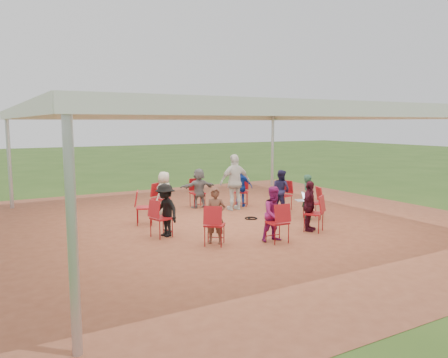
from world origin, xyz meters
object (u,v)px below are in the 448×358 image
chair_9 (314,214)px  person_seated_3 (199,188)px  chair_6 (161,218)px  person_seated_8 (309,206)px  chair_2 (241,192)px  standing_person (235,182)px  person_seated_1 (281,190)px  person_seated_2 (241,187)px  person_seated_0 (308,197)px  laptop (302,198)px  chair_5 (144,208)px  person_seated_7 (275,214)px  person_seated_4 (164,193)px  chair_0 (312,203)px  chair_4 (161,199)px  chair_8 (277,223)px  person_seated_5 (165,210)px  chair_7 (214,225)px  person_seated_6 (215,216)px  chair_1 (283,196)px  chair_3 (197,193)px  cable_coil (251,218)px

chair_9 → person_seated_3: person_seated_3 is taller
chair_6 → person_seated_8: 3.61m
chair_2 → standing_person: standing_person is taller
standing_person → person_seated_1: bearing=149.4°
person_seated_1 → person_seated_2: (-0.72, 1.13, 0.00)m
chair_6 → person_seated_0: size_ratio=0.72×
person_seated_1 → laptop: size_ratio=2.99×
chair_5 → person_seated_7: size_ratio=0.72×
person_seated_4 → standing_person: 2.18m
chair_9 → standing_person: (-0.30, 3.25, 0.41)m
chair_0 → chair_4: 4.36m
chair_0 → person_seated_7: (-2.26, -1.33, 0.18)m
chair_8 → chair_5: bearing=126.0°
person_seated_2 → chair_0: bearing=146.1°
person_seated_4 → person_seated_5: same height
chair_7 → chair_5: bearing=144.0°
person_seated_5 → chair_6: bearing=-90.0°
person_seated_3 → person_seated_0: bearing=126.0°
chair_6 → chair_9: bearing=54.0°
person_seated_5 → person_seated_7: 2.55m
person_seated_6 → laptop: (3.25, 0.95, -0.03)m
chair_2 → person_seated_5: (-3.55, -2.32, 0.18)m
chair_4 → person_seated_0: size_ratio=0.72×
chair_1 → standing_person: bearing=45.3°
standing_person → chair_7: bearing=55.2°
chair_7 → person_seated_3: person_seated_3 is taller
chair_0 → person_seated_0: size_ratio=0.72×
chair_6 → standing_person: bearing=106.4°
person_seated_0 → laptop: 0.16m
chair_4 → chair_6: bearing=36.0°
person_seated_5 → person_seated_4: bearing=144.0°
chair_0 → laptop: size_ratio=2.15×
person_seated_7 → person_seated_3: bearing=90.0°
person_seated_5 → chair_1: bearing=90.0°
chair_3 → cable_coil: 2.39m
person_seated_6 → chair_7: bearing=-90.0°
chair_4 → laptop: (3.11, -2.66, 0.15)m
chair_3 → chair_2: bearing=162.0°
chair_1 → person_seated_1: size_ratio=0.72×
chair_4 → chair_6: size_ratio=1.00×
chair_7 → person_seated_0: size_ratio=0.72×
chair_6 → person_seated_8: size_ratio=0.72×
chair_0 → chair_4: (-3.37, 2.76, 0.00)m
person_seated_5 → laptop: bearing=72.7°
person_seated_5 → laptop: person_seated_5 is taller
chair_1 → standing_person: (-1.28, 0.74, 0.41)m
chair_7 → chair_8: bearing=18.0°
chair_8 → person_seated_5: 2.63m
chair_1 → chair_8: bearing=126.0°
chair_2 → chair_0: bearing=144.0°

